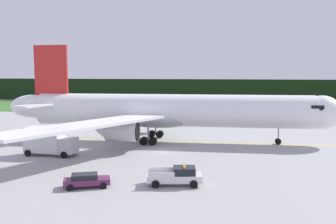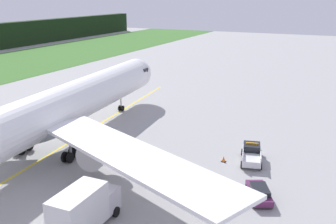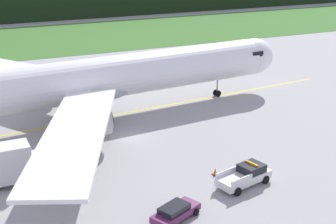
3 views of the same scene
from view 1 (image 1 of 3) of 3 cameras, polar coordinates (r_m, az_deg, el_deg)
The scene contains 9 objects.
ground at distance 51.96m, azimuth -1.36°, elevation -6.07°, with size 320.00×320.00×0.00m, color #9C9B9B.
grass_verge at distance 110.84m, azimuth 6.73°, elevation 0.32°, with size 320.00×36.87×0.04m, color #3A6C29.
distant_tree_line at distance 136.68m, azimuth 8.09°, elevation 3.19°, with size 288.00×4.05×8.77m, color black.
taxiway_centerline_main at distance 59.18m, azimuth 0.57°, elevation -4.58°, with size 69.52×0.30×0.01m, color yellow.
airliner at distance 58.62m, azimuth -0.34°, elevation 0.11°, with size 53.09×51.72×15.47m.
ops_pickup_truck at distance 36.47m, azimuth 1.33°, elevation -9.83°, with size 5.64×3.27×1.94m.
catering_truck at distance 51.46m, azimuth -17.93°, elevation -4.26°, with size 6.91×2.77×3.93m.
staff_car at distance 36.68m, azimuth -12.50°, elevation -10.21°, with size 4.65×3.38×1.30m.
apron_cone at distance 39.56m, azimuth 0.01°, elevation -9.43°, with size 0.53×0.53×0.67m.
Camera 1 is at (13.15, -49.09, 10.82)m, focal length 39.46 mm.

